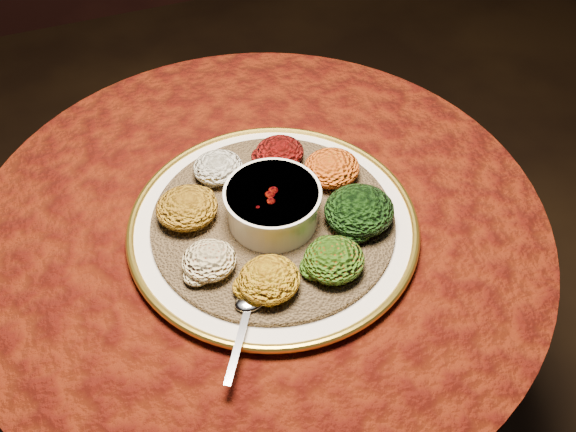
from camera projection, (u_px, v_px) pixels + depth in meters
name	position (u px, v px, depth m)	size (l,w,h in m)	color
table	(262.00, 283.00, 1.19)	(0.96, 0.96, 0.73)	black
platter	(273.00, 226.00, 1.03)	(0.47, 0.47, 0.02)	white
injera	(273.00, 221.00, 1.03)	(0.39, 0.39, 0.01)	olive
stew_bowl	(273.00, 203.00, 0.99)	(0.15, 0.15, 0.06)	white
spoon	(248.00, 308.00, 0.90)	(0.10, 0.13, 0.01)	silver
portion_ayib	(218.00, 168.00, 1.07)	(0.08, 0.08, 0.04)	white
portion_kitfo	(280.00, 152.00, 1.10)	(0.08, 0.08, 0.04)	black
portion_tikil	(332.00, 168.00, 1.07)	(0.09, 0.09, 0.05)	#A7700D
portion_gomen	(359.00, 210.00, 1.00)	(0.11, 0.11, 0.05)	black
portion_mixveg	(334.00, 260.00, 0.94)	(0.09, 0.09, 0.04)	#A5320A
portion_kik	(269.00, 280.00, 0.92)	(0.09, 0.09, 0.04)	#BF8E10
portion_timatim	(209.00, 260.00, 0.94)	(0.08, 0.08, 0.04)	maroon
portion_shiro	(187.00, 208.00, 1.01)	(0.10, 0.09, 0.05)	#A07013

